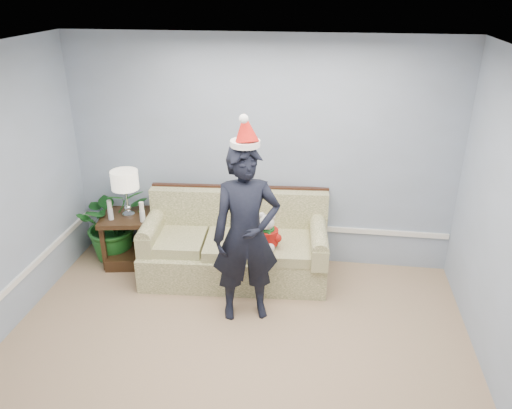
{
  "coord_description": "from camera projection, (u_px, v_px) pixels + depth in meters",
  "views": [
    {
      "loc": [
        0.73,
        -2.94,
        3.2
      ],
      "look_at": [
        0.09,
        1.55,
        1.14
      ],
      "focal_mm": 35.0,
      "sensor_mm": 36.0,
      "label": 1
    }
  ],
  "objects": [
    {
      "name": "santa_hat",
      "position": [
        245.0,
        131.0,
        4.45
      ],
      "size": [
        0.37,
        0.39,
        0.32
      ],
      "rotation": [
        0.0,
        0.0,
        0.47
      ],
      "color": "white",
      "rests_on": "man"
    },
    {
      "name": "wainscot_trim",
      "position": [
        128.0,
        274.0,
        5.1
      ],
      "size": [
        4.49,
        4.99,
        0.06
      ],
      "color": "white",
      "rests_on": "room_shell"
    },
    {
      "name": "teddy_bear",
      "position": [
        267.0,
        235.0,
        5.42
      ],
      "size": [
        0.29,
        0.31,
        0.41
      ],
      "rotation": [
        0.0,
        0.0,
        -0.16
      ],
      "color": "white",
      "rests_on": "sofa"
    },
    {
      "name": "sofa",
      "position": [
        235.0,
        247.0,
        5.81
      ],
      "size": [
        2.16,
        1.05,
        0.98
      ],
      "rotation": [
        0.0,
        0.0,
        0.07
      ],
      "color": "#56622E",
      "rests_on": "room_shell"
    },
    {
      "name": "candle_pair",
      "position": [
        126.0,
        212.0,
        5.76
      ],
      "size": [
        0.45,
        0.06,
        0.24
      ],
      "color": "silver",
      "rests_on": "side_table"
    },
    {
      "name": "table_lamp",
      "position": [
        125.0,
        182.0,
        5.74
      ],
      "size": [
        0.32,
        0.32,
        0.56
      ],
      "color": "silver",
      "rests_on": "side_table"
    },
    {
      "name": "man",
      "position": [
        246.0,
        235.0,
        4.87
      ],
      "size": [
        0.77,
        0.61,
        1.84
      ],
      "primitive_type": "imported",
      "rotation": [
        0.0,
        0.0,
        0.29
      ],
      "color": "black",
      "rests_on": "room_shell"
    },
    {
      "name": "room_shell",
      "position": [
        212.0,
        267.0,
        3.51
      ],
      "size": [
        4.54,
        5.04,
        2.74
      ],
      "color": "tan",
      "rests_on": "ground"
    },
    {
      "name": "houseplant",
      "position": [
        113.0,
        222.0,
        6.13
      ],
      "size": [
        1.13,
        1.1,
        0.95
      ],
      "primitive_type": "imported",
      "rotation": [
        0.0,
        0.0,
        0.59
      ],
      "color": "#1C6122",
      "rests_on": "room_shell"
    },
    {
      "name": "side_table",
      "position": [
        132.0,
        244.0,
        6.09
      ],
      "size": [
        0.75,
        0.66,
        0.64
      ],
      "rotation": [
        0.0,
        0.0,
        0.18
      ],
      "color": "#372514",
      "rests_on": "room_shell"
    }
  ]
}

